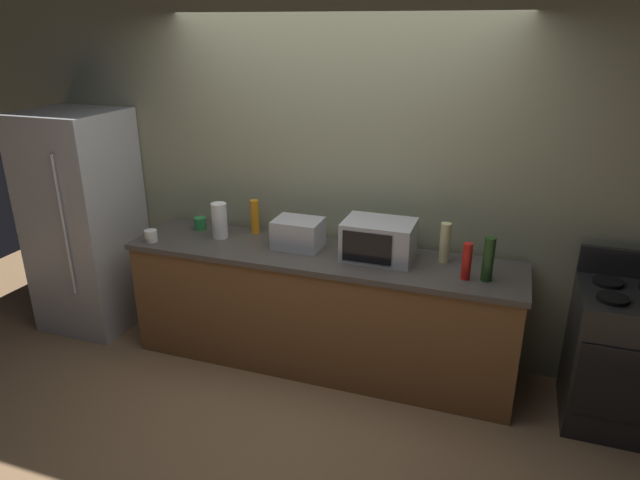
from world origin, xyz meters
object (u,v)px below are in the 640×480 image
(mug_white, at_px, (151,236))
(bottle_dish_soap, at_px, (255,217))
(bottle_hot_sauce, at_px, (467,261))
(bottle_vinegar, at_px, (445,243))
(microwave, at_px, (379,240))
(bottle_wine, at_px, (488,259))
(mug_green, at_px, (200,223))
(refrigerator, at_px, (85,222))
(stove_range, at_px, (620,358))
(toaster_oven, at_px, (298,233))
(paper_towel_roll, at_px, (220,221))

(mug_white, bearing_deg, bottle_dish_soap, 33.32)
(bottle_hot_sauce, distance_m, bottle_vinegar, 0.29)
(microwave, xyz_separation_m, bottle_vinegar, (0.44, 0.09, 0.00))
(microwave, relative_size, bottle_vinegar, 1.73)
(bottle_wine, relative_size, mug_green, 2.99)
(refrigerator, bearing_deg, mug_green, 9.13)
(microwave, height_order, bottle_dish_soap, microwave)
(stove_range, distance_m, bottle_dish_soap, 2.69)
(bottle_wine, xyz_separation_m, bottle_vinegar, (-0.30, 0.21, -0.01))
(bottle_hot_sauce, bearing_deg, mug_green, 172.96)
(refrigerator, relative_size, bottle_hot_sauce, 7.47)
(toaster_oven, bearing_deg, mug_white, -166.55)
(refrigerator, xyz_separation_m, bottle_wine, (3.19, -0.08, 0.14))
(bottle_hot_sauce, xyz_separation_m, bottle_wine, (0.13, 0.02, 0.02))
(toaster_oven, distance_m, mug_white, 1.11)
(paper_towel_roll, height_order, mug_green, paper_towel_roll)
(bottle_wine, xyz_separation_m, mug_white, (-2.41, -0.12, -0.10))
(bottle_wine, bearing_deg, bottle_dish_soap, 170.03)
(bottle_dish_soap, bearing_deg, bottle_wine, -9.97)
(stove_range, relative_size, paper_towel_roll, 4.00)
(bottle_hot_sauce, height_order, bottle_vinegar, bottle_vinegar)
(stove_range, bearing_deg, toaster_oven, 178.42)
(microwave, height_order, mug_white, microwave)
(bottle_dish_soap, bearing_deg, refrigerator, -170.83)
(microwave, bearing_deg, bottle_vinegar, 11.34)
(refrigerator, distance_m, microwave, 2.46)
(mug_green, bearing_deg, stove_range, -2.98)
(toaster_oven, bearing_deg, paper_towel_roll, -179.09)
(stove_range, xyz_separation_m, toaster_oven, (-2.19, 0.06, 0.54))
(bottle_hot_sauce, bearing_deg, bottle_dish_soap, 168.60)
(microwave, bearing_deg, toaster_oven, 178.83)
(toaster_oven, relative_size, mug_green, 3.53)
(toaster_oven, xyz_separation_m, bottle_hot_sauce, (1.21, -0.16, 0.02))
(stove_range, height_order, microwave, microwave)
(paper_towel_roll, relative_size, mug_white, 2.89)
(stove_range, relative_size, microwave, 2.25)
(refrigerator, xyz_separation_m, mug_white, (0.78, -0.20, 0.04))
(bottle_hot_sauce, distance_m, mug_white, 2.29)
(refrigerator, distance_m, mug_white, 0.81)
(stove_range, xyz_separation_m, bottle_dish_soap, (-2.61, 0.23, 0.57))
(bottle_vinegar, height_order, mug_green, bottle_vinegar)
(microwave, distance_m, bottle_hot_sauce, 0.62)
(bottle_vinegar, bearing_deg, bottle_dish_soap, 176.25)
(bottle_vinegar, bearing_deg, bottle_wine, -35.80)
(toaster_oven, relative_size, bottle_dish_soap, 1.29)
(microwave, distance_m, toaster_oven, 0.60)
(paper_towel_roll, distance_m, mug_white, 0.52)
(microwave, xyz_separation_m, toaster_oven, (-0.60, 0.01, -0.03))
(microwave, bearing_deg, paper_towel_roll, 179.90)
(paper_towel_roll, relative_size, bottle_hot_sauce, 1.12)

